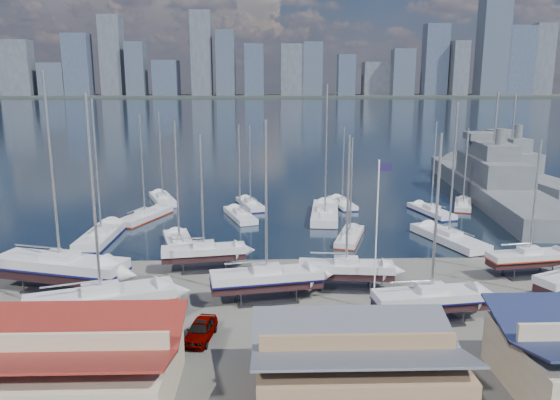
{
  "coord_description": "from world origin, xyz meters",
  "views": [
    {
      "loc": [
        -5.53,
        -55.71,
        18.86
      ],
      "look_at": [
        -3.58,
        8.0,
        4.76
      ],
      "focal_mm": 35.0,
      "sensor_mm": 36.0,
      "label": 1
    }
  ],
  "objects_px": {
    "naval_ship_west": "(509,172)",
    "naval_ship_east": "(490,187)",
    "flagpole": "(378,220)",
    "car_a": "(201,330)",
    "sailboat_cradle_0": "(61,267)"
  },
  "relations": [
    {
      "from": "naval_ship_west",
      "to": "naval_ship_east",
      "type": "bearing_deg",
      "value": 141.09
    },
    {
      "from": "naval_ship_west",
      "to": "car_a",
      "type": "xyz_separation_m",
      "value": [
        -51.51,
        -63.83,
        -0.91
      ]
    },
    {
      "from": "car_a",
      "to": "naval_ship_east",
      "type": "bearing_deg",
      "value": 59.45
    },
    {
      "from": "sailboat_cradle_0",
      "to": "car_a",
      "type": "distance_m",
      "value": 16.93
    },
    {
      "from": "sailboat_cradle_0",
      "to": "naval_ship_west",
      "type": "relative_size",
      "value": 0.48
    },
    {
      "from": "car_a",
      "to": "naval_ship_west",
      "type": "bearing_deg",
      "value": 60.91
    },
    {
      "from": "sailboat_cradle_0",
      "to": "naval_ship_west",
      "type": "distance_m",
      "value": 84.61
    },
    {
      "from": "sailboat_cradle_0",
      "to": "car_a",
      "type": "bearing_deg",
      "value": -19.37
    },
    {
      "from": "naval_ship_east",
      "to": "naval_ship_west",
      "type": "height_order",
      "value": "naval_ship_east"
    },
    {
      "from": "naval_ship_west",
      "to": "car_a",
      "type": "relative_size",
      "value": 9.29
    },
    {
      "from": "sailboat_cradle_0",
      "to": "car_a",
      "type": "xyz_separation_m",
      "value": [
        13.66,
        -9.88,
        -1.51
      ]
    },
    {
      "from": "naval_ship_west",
      "to": "car_a",
      "type": "distance_m",
      "value": 82.03
    },
    {
      "from": "car_a",
      "to": "flagpole",
      "type": "relative_size",
      "value": 0.36
    },
    {
      "from": "naval_ship_east",
      "to": "flagpole",
      "type": "relative_size",
      "value": 4.35
    },
    {
      "from": "sailboat_cradle_0",
      "to": "car_a",
      "type": "height_order",
      "value": "sailboat_cradle_0"
    }
  ]
}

